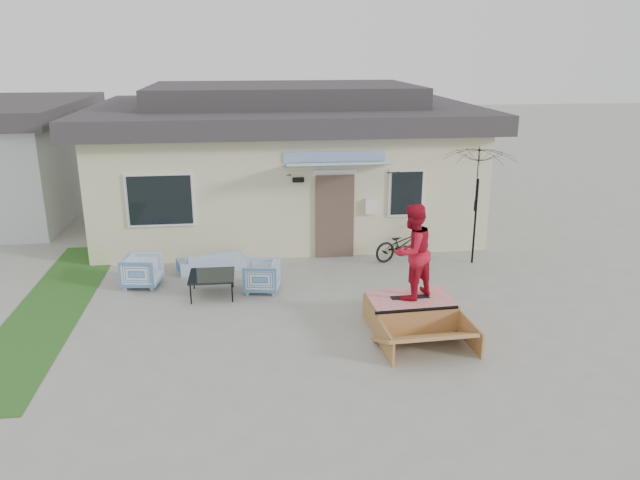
{
  "coord_description": "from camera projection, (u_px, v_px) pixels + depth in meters",
  "views": [
    {
      "loc": [
        -1.18,
        -10.13,
        5.09
      ],
      "look_at": [
        0.3,
        1.8,
        1.3
      ],
      "focal_mm": 34.57,
      "sensor_mm": 36.0,
      "label": 1
    }
  ],
  "objects": [
    {
      "name": "skate_ramp",
      "position": [
        410.0,
        312.0,
        11.73
      ],
      "size": [
        1.67,
        2.16,
        0.52
      ],
      "primitive_type": null,
      "rotation": [
        0.0,
        0.0,
        0.05
      ],
      "color": "#9F6D3C",
      "rests_on": "ground"
    },
    {
      "name": "ground",
      "position": [
        316.0,
        338.0,
        11.26
      ],
      "size": [
        90.0,
        90.0,
        0.0
      ],
      "primitive_type": "plane",
      "color": "gray",
      "rests_on": "ground"
    },
    {
      "name": "coffee_table",
      "position": [
        212.0,
        285.0,
        13.1
      ],
      "size": [
        0.96,
        0.96,
        0.47
      ],
      "primitive_type": "cube",
      "rotation": [
        0.0,
        0.0,
        -0.01
      ],
      "color": "black",
      "rests_on": "ground"
    },
    {
      "name": "grass_strip",
      "position": [
        51.0,
        308.0,
        12.54
      ],
      "size": [
        1.4,
        8.0,
        0.01
      ],
      "primitive_type": "cube",
      "color": "#25561E",
      "rests_on": "ground"
    },
    {
      "name": "house",
      "position": [
        284.0,
        158.0,
        18.24
      ],
      "size": [
        10.8,
        8.49,
        4.1
      ],
      "color": "beige",
      "rests_on": "ground"
    },
    {
      "name": "armchair_left",
      "position": [
        142.0,
        269.0,
        13.58
      ],
      "size": [
        0.82,
        0.86,
        0.78
      ],
      "primitive_type": "imported",
      "rotation": [
        0.0,
        0.0,
        1.42
      ],
      "color": "#3C6FAD",
      "rests_on": "ground"
    },
    {
      "name": "skateboard",
      "position": [
        410.0,
        297.0,
        11.69
      ],
      "size": [
        0.75,
        0.2,
        0.05
      ],
      "primitive_type": "cube",
      "rotation": [
        0.0,
        0.0,
        0.02
      ],
      "color": "black",
      "rests_on": "skate_ramp"
    },
    {
      "name": "skater",
      "position": [
        412.0,
        250.0,
        11.41
      ],
      "size": [
        1.12,
        1.07,
        1.81
      ],
      "primitive_type": "imported",
      "rotation": [
        0.0,
        0.0,
        3.74
      ],
      "color": "#B01126",
      "rests_on": "skateboard"
    },
    {
      "name": "armchair_right",
      "position": [
        261.0,
        275.0,
        13.31
      ],
      "size": [
        0.79,
        0.83,
        0.75
      ],
      "primitive_type": "imported",
      "rotation": [
        0.0,
        0.0,
        -1.74
      ],
      "color": "#3C6FAD",
      "rests_on": "ground"
    },
    {
      "name": "bicycle",
      "position": [
        403.0,
        240.0,
        15.25
      ],
      "size": [
        1.65,
        1.04,
        0.99
      ],
      "primitive_type": "imported",
      "rotation": [
        0.0,
        0.0,
        1.92
      ],
      "color": "black",
      "rests_on": "ground"
    },
    {
      "name": "loveseat",
      "position": [
        211.0,
        258.0,
        14.58
      ],
      "size": [
        1.64,
        0.85,
        0.62
      ],
      "primitive_type": "imported",
      "rotation": [
        0.0,
        0.0,
        3.4
      ],
      "color": "#3C6FAD",
      "rests_on": "ground"
    },
    {
      "name": "patio_umbrella",
      "position": [
        477.0,
        193.0,
        14.65
      ],
      "size": [
        2.15,
        2.07,
        2.2
      ],
      "color": "black",
      "rests_on": "ground"
    }
  ]
}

